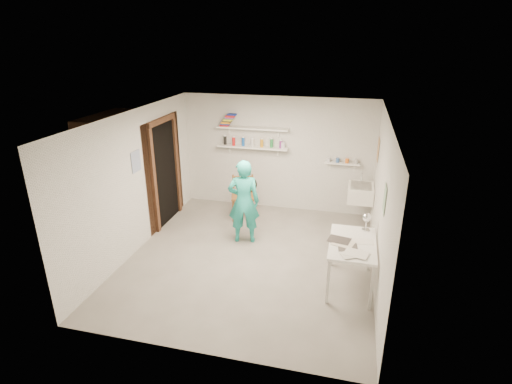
% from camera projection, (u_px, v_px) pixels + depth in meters
% --- Properties ---
extents(floor, '(4.00, 4.50, 0.02)m').
position_uv_depth(floor, '(250.00, 258.00, 6.77)').
color(floor, slate).
rests_on(floor, ground).
extents(ceiling, '(4.00, 4.50, 0.02)m').
position_uv_depth(ceiling, '(250.00, 116.00, 5.88)').
color(ceiling, silver).
rests_on(ceiling, wall_back).
extents(wall_back, '(4.00, 0.02, 2.40)m').
position_uv_depth(wall_back, '(277.00, 154.00, 8.37)').
color(wall_back, silver).
rests_on(wall_back, ground).
extents(wall_front, '(4.00, 0.02, 2.40)m').
position_uv_depth(wall_front, '(197.00, 267.00, 4.28)').
color(wall_front, silver).
rests_on(wall_front, ground).
extents(wall_left, '(0.02, 4.50, 2.40)m').
position_uv_depth(wall_left, '(136.00, 182.00, 6.77)').
color(wall_left, silver).
rests_on(wall_left, ground).
extents(wall_right, '(0.02, 4.50, 2.40)m').
position_uv_depth(wall_right, '(382.00, 204.00, 5.88)').
color(wall_right, silver).
rests_on(wall_right, ground).
extents(doorway_recess, '(0.02, 0.90, 2.00)m').
position_uv_depth(doorway_recess, '(165.00, 174.00, 7.79)').
color(doorway_recess, black).
rests_on(doorway_recess, wall_left).
extents(corridor_box, '(1.40, 1.50, 2.10)m').
position_uv_depth(corridor_box, '(132.00, 169.00, 7.93)').
color(corridor_box, brown).
rests_on(corridor_box, ground).
extents(door_lintel, '(0.06, 1.05, 0.10)m').
position_uv_depth(door_lintel, '(161.00, 120.00, 7.40)').
color(door_lintel, brown).
rests_on(door_lintel, wall_left).
extents(door_jamb_near, '(0.06, 0.10, 2.00)m').
position_uv_depth(door_jamb_near, '(154.00, 182.00, 7.33)').
color(door_jamb_near, brown).
rests_on(door_jamb_near, ground).
extents(door_jamb_far, '(0.06, 0.10, 2.00)m').
position_uv_depth(door_jamb_far, '(177.00, 166.00, 8.24)').
color(door_jamb_far, brown).
rests_on(door_jamb_far, ground).
extents(shelf_lower, '(1.50, 0.22, 0.03)m').
position_uv_depth(shelf_lower, '(252.00, 147.00, 8.31)').
color(shelf_lower, white).
rests_on(shelf_lower, wall_back).
extents(shelf_upper, '(1.50, 0.22, 0.03)m').
position_uv_depth(shelf_upper, '(252.00, 128.00, 8.16)').
color(shelf_upper, white).
rests_on(shelf_upper, wall_back).
extents(ledge_shelf, '(0.70, 0.14, 0.03)m').
position_uv_depth(ledge_shelf, '(342.00, 163.00, 8.02)').
color(ledge_shelf, white).
rests_on(ledge_shelf, wall_back).
extents(poster_left, '(0.01, 0.28, 0.36)m').
position_uv_depth(poster_left, '(136.00, 161.00, 6.68)').
color(poster_left, '#334C7F').
rests_on(poster_left, wall_left).
extents(poster_right_a, '(0.01, 0.34, 0.42)m').
position_uv_depth(poster_right_a, '(378.00, 149.00, 7.38)').
color(poster_right_a, '#995933').
rests_on(poster_right_a, wall_right).
extents(poster_right_b, '(0.01, 0.30, 0.38)m').
position_uv_depth(poster_right_b, '(385.00, 199.00, 5.28)').
color(poster_right_b, '#3F724C').
rests_on(poster_right_b, wall_right).
extents(belfast_sink, '(0.48, 0.60, 0.30)m').
position_uv_depth(belfast_sink, '(361.00, 193.00, 7.66)').
color(belfast_sink, white).
rests_on(belfast_sink, wall_right).
extents(man, '(0.63, 0.48, 1.54)m').
position_uv_depth(man, '(244.00, 202.00, 7.06)').
color(man, teal).
rests_on(man, ground).
extents(wall_clock, '(0.28, 0.09, 0.28)m').
position_uv_depth(wall_clock, '(249.00, 184.00, 7.15)').
color(wall_clock, beige).
rests_on(wall_clock, man).
extents(wooden_chair, '(0.55, 0.53, 0.97)m').
position_uv_depth(wooden_chair, '(243.00, 196.00, 8.07)').
color(wooden_chair, brown).
rests_on(wooden_chair, ground).
extents(work_table, '(0.66, 1.10, 0.73)m').
position_uv_depth(work_table, '(351.00, 264.00, 5.89)').
color(work_table, white).
rests_on(work_table, ground).
extents(desk_lamp, '(0.14, 0.14, 0.14)m').
position_uv_depth(desk_lamp, '(367.00, 217.00, 6.03)').
color(desk_lamp, silver).
rests_on(desk_lamp, work_table).
extents(spray_cans, '(1.26, 0.06, 0.17)m').
position_uv_depth(spray_cans, '(252.00, 142.00, 8.27)').
color(spray_cans, black).
rests_on(spray_cans, shelf_lower).
extents(book_stack, '(0.34, 0.14, 0.25)m').
position_uv_depth(book_stack, '(228.00, 120.00, 8.22)').
color(book_stack, red).
rests_on(book_stack, shelf_upper).
extents(ledge_pots, '(0.48, 0.07, 0.09)m').
position_uv_depth(ledge_pots, '(342.00, 161.00, 7.99)').
color(ledge_pots, silver).
rests_on(ledge_pots, ledge_shelf).
extents(papers, '(0.30, 0.22, 0.02)m').
position_uv_depth(papers, '(353.00, 242.00, 5.75)').
color(papers, silver).
rests_on(papers, work_table).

